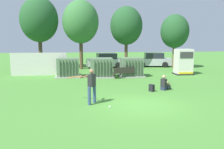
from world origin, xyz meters
TOP-DOWN VIEW (x-y plane):
  - ground_plane at (0.00, 0.00)m, footprint 96.00×96.00m
  - fence_panel at (-6.52, 10.50)m, footprint 4.80×0.12m
  - transformer_west at (-3.92, 9.23)m, footprint 2.10×1.70m
  - transformer_mid_west at (-1.15, 8.76)m, footprint 2.10×1.70m
  - transformer_mid_east at (1.43, 8.78)m, footprint 2.10×1.70m
  - generator_enclosure at (6.39, 9.49)m, footprint 1.60×1.40m
  - park_bench at (0.61, 7.92)m, footprint 1.84×0.67m
  - batter at (-2.36, 0.53)m, footprint 1.46×1.13m
  - sports_ball at (-1.52, -0.31)m, footprint 0.09×0.09m
  - seated_spectator at (2.39, 3.19)m, footprint 0.79×0.67m
  - backpack at (1.45, 2.85)m, footprint 0.36×0.38m
  - tree_left at (-7.13, 15.32)m, footprint 3.97×3.97m
  - tree_center_left at (-2.81, 14.66)m, footprint 3.79×3.79m
  - tree_center_right at (2.18, 15.24)m, footprint 3.54×3.54m
  - tree_right at (7.34, 14.16)m, footprint 3.07×3.07m
  - parked_car_leftmost at (-0.07, 15.73)m, footprint 4.36×2.26m
  - parked_car_left_of_center at (5.50, 15.90)m, footprint 4.40×2.36m

SIDE VIEW (x-z plane):
  - ground_plane at x=0.00m, z-range 0.00..0.00m
  - sports_ball at x=-1.52m, z-range 0.00..0.09m
  - backpack at x=1.45m, z-range -0.01..0.43m
  - seated_spectator at x=2.39m, z-range -0.11..0.86m
  - park_bench at x=0.61m, z-range 0.08..0.99m
  - parked_car_leftmost at x=-0.07m, z-range -0.06..1.56m
  - parked_car_left_of_center at x=5.50m, z-range -0.06..1.56m
  - transformer_west at x=-3.92m, z-range -0.02..1.60m
  - transformer_mid_west at x=-1.15m, z-range -0.02..1.60m
  - transformer_mid_east at x=1.43m, z-range -0.02..1.60m
  - batter at x=-2.36m, z-range 0.11..1.85m
  - fence_panel at x=-6.52m, z-range 0.00..2.00m
  - generator_enclosure at x=6.39m, z-range -0.01..2.29m
  - tree_right at x=7.34m, z-range 1.09..6.96m
  - tree_center_right at x=2.18m, z-range 1.26..8.03m
  - tree_center_left at x=-2.81m, z-range 1.35..8.59m
  - tree_left at x=-7.13m, z-range 1.41..8.99m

